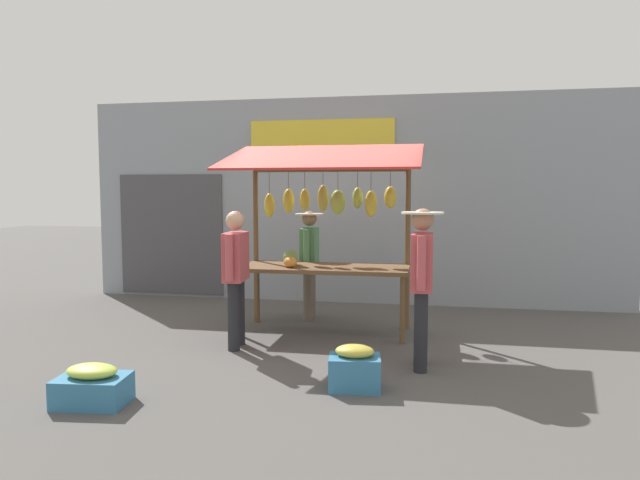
{
  "coord_description": "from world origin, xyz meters",
  "views": [
    {
      "loc": [
        -1.39,
        7.38,
        1.86
      ],
      "look_at": [
        0.0,
        0.3,
        1.25
      ],
      "focal_mm": 32.45,
      "sensor_mm": 36.0,
      "label": 1
    }
  ],
  "objects_px": {
    "shopper_in_striped_shirt": "(236,269)",
    "produce_crate_near": "(355,369)",
    "produce_crate_side": "(92,386)",
    "market_stall": "(324,214)",
    "shopper_with_shopping_bag": "(422,274)",
    "vendor_with_sunhat": "(309,256)"
  },
  "relations": [
    {
      "from": "produce_crate_near",
      "to": "market_stall",
      "type": "bearing_deg",
      "value": -72.16
    },
    {
      "from": "shopper_in_striped_shirt",
      "to": "produce_crate_side",
      "type": "relative_size",
      "value": 2.54
    },
    {
      "from": "produce_crate_near",
      "to": "produce_crate_side",
      "type": "bearing_deg",
      "value": 20.84
    },
    {
      "from": "shopper_in_striped_shirt",
      "to": "produce_crate_side",
      "type": "bearing_deg",
      "value": 157.29
    },
    {
      "from": "market_stall",
      "to": "produce_crate_side",
      "type": "distance_m",
      "value": 3.64
    },
    {
      "from": "vendor_with_sunhat",
      "to": "produce_crate_side",
      "type": "relative_size",
      "value": 2.45
    },
    {
      "from": "shopper_with_shopping_bag",
      "to": "produce_crate_near",
      "type": "bearing_deg",
      "value": 142.53
    },
    {
      "from": "shopper_in_striped_shirt",
      "to": "produce_crate_near",
      "type": "bearing_deg",
      "value": -132.18
    },
    {
      "from": "shopper_with_shopping_bag",
      "to": "produce_crate_near",
      "type": "height_order",
      "value": "shopper_with_shopping_bag"
    },
    {
      "from": "shopper_in_striped_shirt",
      "to": "shopper_with_shopping_bag",
      "type": "bearing_deg",
      "value": -105.78
    },
    {
      "from": "produce_crate_side",
      "to": "shopper_with_shopping_bag",
      "type": "bearing_deg",
      "value": -149.95
    },
    {
      "from": "shopper_with_shopping_bag",
      "to": "produce_crate_near",
      "type": "xyz_separation_m",
      "value": [
        0.6,
        0.78,
        -0.81
      ]
    },
    {
      "from": "market_stall",
      "to": "produce_crate_near",
      "type": "bearing_deg",
      "value": 107.84
    },
    {
      "from": "shopper_in_striped_shirt",
      "to": "market_stall",
      "type": "bearing_deg",
      "value": -46.79
    },
    {
      "from": "market_stall",
      "to": "shopper_in_striped_shirt",
      "type": "height_order",
      "value": "market_stall"
    },
    {
      "from": "shopper_in_striped_shirt",
      "to": "produce_crate_side",
      "type": "height_order",
      "value": "shopper_in_striped_shirt"
    },
    {
      "from": "market_stall",
      "to": "shopper_with_shopping_bag",
      "type": "height_order",
      "value": "market_stall"
    },
    {
      "from": "vendor_with_sunhat",
      "to": "shopper_in_striped_shirt",
      "type": "height_order",
      "value": "shopper_in_striped_shirt"
    },
    {
      "from": "market_stall",
      "to": "produce_crate_near",
      "type": "xyz_separation_m",
      "value": [
        -0.7,
        2.17,
        -1.36
      ]
    },
    {
      "from": "shopper_with_shopping_bag",
      "to": "produce_crate_side",
      "type": "bearing_deg",
      "value": 120.0
    },
    {
      "from": "vendor_with_sunhat",
      "to": "shopper_in_striped_shirt",
      "type": "relative_size",
      "value": 0.97
    },
    {
      "from": "produce_crate_side",
      "to": "vendor_with_sunhat",
      "type": "bearing_deg",
      "value": -107.26
    }
  ]
}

